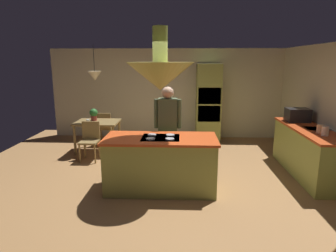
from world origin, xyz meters
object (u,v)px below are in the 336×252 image
Objects in this scene: oven_tower at (208,103)px; microwave_on_counter at (298,115)px; chair_by_back_wall at (104,126)px; cup_on_table at (88,121)px; kitchen_island at (161,163)px; canister_flour at (325,131)px; chair_facing_island at (90,138)px; canister_sugar at (320,129)px; person_at_island at (168,125)px; potted_plant_on_table at (94,114)px; dining_table at (97,126)px.

microwave_on_counter is at bearing -45.59° from oven_tower.
chair_by_back_wall reaches higher than cup_on_table.
kitchen_island is 21.31× the size of cup_on_table.
cup_on_table is at bearing -155.60° from oven_tower.
cup_on_table is 4.99m from canister_flour.
canister_flour is at bearing -59.88° from oven_tower.
chair_facing_island is 1.25m from chair_by_back_wall.
canister_flour reaches higher than canister_sugar.
person_at_island is 2.79m from canister_flour.
chair_facing_island is 5.33× the size of canister_flour.
chair_facing_island is at bearing -81.52° from potted_plant_on_table.
kitchen_island is at bearing -51.01° from dining_table.
chair_by_back_wall is (-1.70, 2.72, 0.03)m from kitchen_island.
person_at_island is 2.40m from potted_plant_on_table.
oven_tower is at bearing 22.21° from dining_table.
canister_sugar is (2.84, 0.42, 0.54)m from kitchen_island.
person_at_island is 2.01m from chair_facing_island.
chair_by_back_wall is 1.89× the size of microwave_on_counter.
kitchen_island reaches higher than cup_on_table.
canister_flour is 0.18m from canister_sugar.
chair_facing_island is at bearing 164.81° from canister_flour.
microwave_on_counter is (4.54, -0.01, 0.57)m from chair_facing_island.
canister_flour reaches higher than cup_on_table.
person_at_island is 1.99× the size of chair_facing_island.
oven_tower is 23.66× the size of cup_on_table.
kitchen_island is 2.90m from canister_flour.
cup_on_table is (-0.16, -0.20, 0.15)m from dining_table.
kitchen_island is 11.76× the size of canister_flour.
oven_tower is 13.70× the size of canister_sugar.
potted_plant_on_table reaches higher than chair_by_back_wall.
canister_sugar is (4.54, -1.05, 0.51)m from chair_facing_island.
chair_facing_island is at bearing -68.87° from cup_on_table.
oven_tower reaches higher than chair_by_back_wall.
canister_sugar is at bearing 153.15° from chair_by_back_wall.
potted_plant_on_table is at bearing 171.13° from microwave_on_counter.
kitchen_island is 2.20× the size of chair_by_back_wall.
oven_tower is 2.72m from person_at_island.
microwave_on_counter is (1.74, -1.78, 0.01)m from oven_tower.
chair_by_back_wall is at bearing 151.37° from canister_flour.
potted_plant_on_table is at bearing 98.48° from chair_facing_island.
dining_table is 0.64m from chair_by_back_wall.
cup_on_table is at bearing -129.08° from dining_table.
microwave_on_counter is at bearing -5.25° from cup_on_table.
canister_flour reaches higher than chair_facing_island.
canister_sugar is at bearing -58.31° from oven_tower.
kitchen_island is at bearing -175.08° from canister_flour.
oven_tower is 3.26m from cup_on_table.
person_at_island is at bearing -37.85° from potted_plant_on_table.
canister_flour is 0.35× the size of microwave_on_counter.
canister_sugar is 1.04m from microwave_on_counter.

